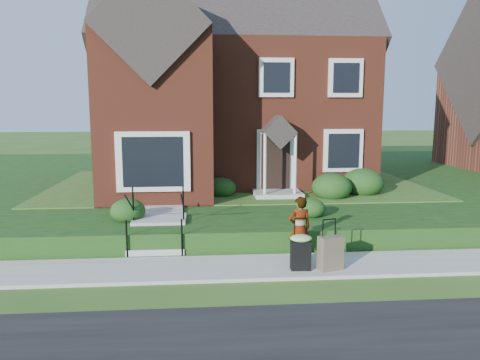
{
  "coord_description": "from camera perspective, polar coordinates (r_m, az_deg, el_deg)",
  "views": [
    {
      "loc": [
        -1.35,
        -10.06,
        3.63
      ],
      "look_at": [
        -0.36,
        2.0,
        1.72
      ],
      "focal_mm": 35.0,
      "sensor_mm": 36.0,
      "label": 1
    }
  ],
  "objects": [
    {
      "name": "sidewalk",
      "position": [
        10.77,
        2.82,
        -10.54
      ],
      "size": [
        60.0,
        1.6,
        0.08
      ],
      "primitive_type": "cube",
      "color": "#9E9B93",
      "rests_on": "ground"
    },
    {
      "name": "main_house",
      "position": [
        19.77,
        -1.41,
        13.68
      ],
      "size": [
        10.4,
        10.2,
        9.4
      ],
      "color": "maroon",
      "rests_on": "terrace"
    },
    {
      "name": "front_steps",
      "position": [
        12.37,
        -9.93,
        -5.96
      ],
      "size": [
        1.4,
        2.02,
        1.5
      ],
      "color": "#9E9B93",
      "rests_on": "ground"
    },
    {
      "name": "suitcase_black",
      "position": [
        10.42,
        7.42,
        -8.45
      ],
      "size": [
        0.49,
        0.41,
        1.15
      ],
      "rotation": [
        0.0,
        0.0,
        -0.03
      ],
      "color": "black",
      "rests_on": "sidewalk"
    },
    {
      "name": "ground",
      "position": [
        10.78,
        2.81,
        -10.74
      ],
      "size": [
        120.0,
        120.0,
        0.0
      ],
      "primitive_type": "plane",
      "color": "#2D5119",
      "rests_on": "ground"
    },
    {
      "name": "walkway",
      "position": [
        15.4,
        -8.9,
        -2.39
      ],
      "size": [
        1.2,
        6.0,
        0.06
      ],
      "primitive_type": "cube",
      "color": "#9E9B93",
      "rests_on": "terrace"
    },
    {
      "name": "woman",
      "position": [
        11.02,
        7.27,
        -5.83
      ],
      "size": [
        0.6,
        0.44,
        1.5
      ],
      "primitive_type": "imported",
      "rotation": [
        0.0,
        0.0,
        3.3
      ],
      "color": "#999999",
      "rests_on": "sidewalk"
    },
    {
      "name": "terrace",
      "position": [
        21.89,
        9.51,
        0.07
      ],
      "size": [
        44.0,
        20.0,
        0.6
      ],
      "primitive_type": "cube",
      "color": "#143B10",
      "rests_on": "ground"
    },
    {
      "name": "foundation_shrubs",
      "position": [
        15.41,
        2.01,
        -0.67
      ],
      "size": [
        9.87,
        4.39,
        1.01
      ],
      "color": "#103611",
      "rests_on": "terrace"
    },
    {
      "name": "suitcase_olive",
      "position": [
        10.56,
        10.97,
        -8.71
      ],
      "size": [
        0.58,
        0.42,
        1.12
      ],
      "rotation": [
        0.0,
        0.0,
        0.27
      ],
      "color": "brown",
      "rests_on": "sidewalk"
    }
  ]
}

